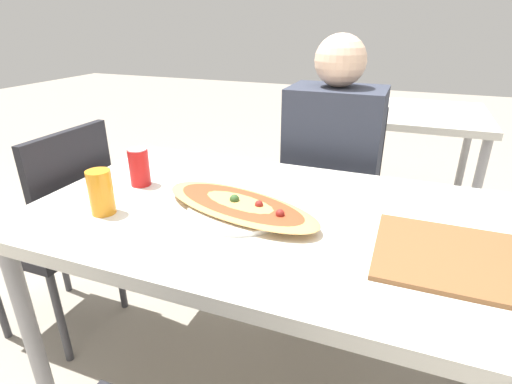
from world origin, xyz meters
name	(u,v)px	position (x,y,z in m)	size (l,w,h in m)	color
dining_table	(271,232)	(0.00, 0.00, 0.67)	(1.40, 0.82, 0.73)	silver
chair_far_seated	(334,192)	(0.06, 0.74, 0.50)	(0.40, 0.40, 0.89)	black
chair_side_left	(60,225)	(-0.89, 0.03, 0.50)	(0.40, 0.40, 0.89)	black
person_seated	(332,158)	(0.06, 0.63, 0.71)	(0.38, 0.30, 1.20)	#2D2D38
pizza_main	(239,206)	(-0.08, -0.03, 0.75)	(0.55, 0.33, 0.05)	white
soda_can	(139,167)	(-0.47, 0.04, 0.80)	(0.07, 0.07, 0.12)	red
drink_glass	(101,192)	(-0.45, -0.18, 0.80)	(0.07, 0.07, 0.13)	orange
serving_tray	(482,262)	(0.54, -0.08, 0.74)	(0.47, 0.31, 0.01)	brown
background_table	(384,117)	(0.18, 1.61, 0.68)	(1.10, 0.80, 0.85)	silver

